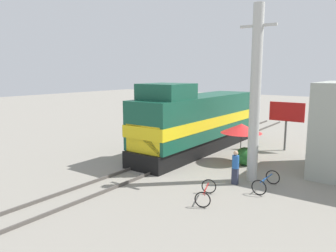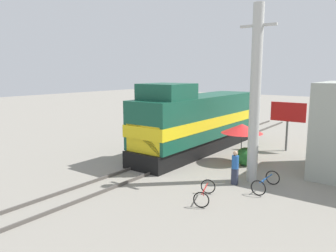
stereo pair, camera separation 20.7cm
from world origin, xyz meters
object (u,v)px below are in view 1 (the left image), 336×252
at_px(billboard_sign, 287,114).
at_px(person_bystander, 235,166).
at_px(vendor_umbrella, 241,128).
at_px(locomotive, 196,122).
at_px(bicycle_spare, 206,192).
at_px(bicycle, 266,182).
at_px(utility_pole, 255,95).

distance_m(billboard_sign, person_bystander, 8.78).
height_order(vendor_umbrella, person_bystander, vendor_umbrella).
distance_m(locomotive, person_bystander, 6.94).
height_order(locomotive, billboard_sign, locomotive).
distance_m(vendor_umbrella, bicycle_spare, 6.92).
relative_size(person_bystander, bicycle_spare, 0.93).
height_order(locomotive, bicycle, locomotive).
xyz_separation_m(billboard_sign, bicycle, (1.63, -8.45, -2.19)).
height_order(locomotive, utility_pole, utility_pole).
distance_m(utility_pole, person_bystander, 3.65).
height_order(vendor_umbrella, bicycle, vendor_umbrella).
height_order(utility_pole, person_bystander, utility_pole).
height_order(billboard_sign, person_bystander, billboard_sign).
bearing_deg(utility_pole, bicycle_spare, -99.20).
bearing_deg(locomotive, billboard_sign, 39.18).
bearing_deg(locomotive, vendor_umbrella, -10.55).
distance_m(locomotive, bicycle_spare, 8.91).
xyz_separation_m(billboard_sign, bicycle_spare, (-0.02, -11.26, -2.21)).
distance_m(locomotive, vendor_umbrella, 3.68).
bearing_deg(billboard_sign, utility_pole, -85.65).
bearing_deg(person_bystander, billboard_sign, 90.89).
bearing_deg(vendor_umbrella, person_bystander, -69.95).
height_order(billboard_sign, bicycle_spare, billboard_sign).
bearing_deg(locomotive, bicycle, -34.13).
distance_m(vendor_umbrella, bicycle, 5.08).
relative_size(locomotive, vendor_umbrella, 5.05).
xyz_separation_m(utility_pole, billboard_sign, (-0.58, 7.56, -1.82)).
bearing_deg(billboard_sign, bicycle, -79.07).
relative_size(utility_pole, billboard_sign, 2.56).
bearing_deg(bicycle, bicycle_spare, -119.70).
relative_size(bicycle, bicycle_spare, 1.03).
height_order(vendor_umbrella, billboard_sign, billboard_sign).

